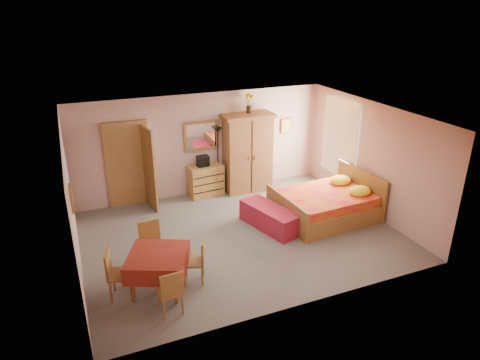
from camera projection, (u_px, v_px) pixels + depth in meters
name	position (u px, v px, depth m)	size (l,w,h in m)	color
floor	(241.00, 235.00, 9.19)	(6.50, 6.50, 0.00)	#6A645D
ceiling	(241.00, 117.00, 8.19)	(6.50, 6.50, 0.00)	brown
wall_back	(203.00, 144.00, 10.82)	(6.50, 0.10, 2.60)	tan
wall_front	(304.00, 236.00, 6.56)	(6.50, 0.10, 2.60)	tan
wall_left	(71.00, 206.00, 7.54)	(0.10, 5.00, 2.60)	tan
wall_right	(371.00, 159.00, 9.84)	(0.10, 5.00, 2.60)	tan
doorway	(128.00, 165.00, 10.23)	(1.06, 0.12, 2.15)	#9E6B35
window	(340.00, 138.00, 10.80)	(0.08, 1.40, 1.95)	white
picture_left	(71.00, 199.00, 6.89)	(0.04, 0.32, 0.42)	orange
picture_back	(286.00, 126.00, 11.54)	(0.30, 0.04, 0.40)	#D8BF59
chest_of_drawers	(206.00, 181.00, 10.94)	(0.87, 0.43, 0.82)	#AE7D3B
wall_mirror	(202.00, 136.00, 10.68)	(0.93, 0.05, 0.73)	white
stereo	(203.00, 161.00, 10.70)	(0.29, 0.21, 0.27)	black
floor_lamp	(218.00, 160.00, 10.99)	(0.22, 0.22, 1.74)	black
wardrobe	(248.00, 153.00, 11.04)	(1.31, 0.67, 2.05)	#955C32
sunflower_vase	(249.00, 103.00, 10.68)	(0.20, 0.20, 0.50)	yellow
bed	(325.00, 198.00, 9.77)	(2.16, 1.70, 1.00)	red
bench	(270.00, 218.00, 9.41)	(0.54, 1.47, 0.49)	maroon
dining_table	(159.00, 272.00, 7.31)	(0.97, 0.97, 0.71)	maroon
chair_south	(170.00, 290.00, 6.76)	(0.37, 0.37, 0.82)	#9E6735
chair_north	(153.00, 246.00, 7.91)	(0.41, 0.41, 0.90)	olive
chair_west	(121.00, 274.00, 7.12)	(0.40, 0.40, 0.88)	#9B6234
chair_east	(194.00, 261.00, 7.52)	(0.38, 0.38, 0.83)	olive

